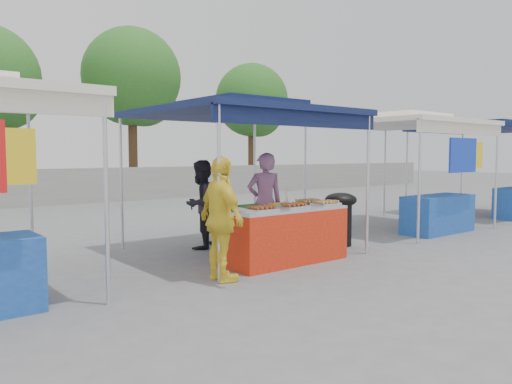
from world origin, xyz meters
TOP-DOWN VIEW (x-y plane):
  - ground_plane at (0.00, 0.00)m, footprint 80.00×80.00m
  - back_wall at (0.00, 11.00)m, footprint 40.00×0.25m
  - main_canopy at (0.00, 0.97)m, footprint 3.20×3.20m
  - neighbor_stall_right at (4.50, 0.57)m, footprint 3.20×3.20m
  - neighbor_stall_far at (8.50, 0.57)m, footprint 3.20×3.20m
  - tree_2 at (3.84, 13.15)m, footprint 3.91×3.91m
  - tree_3 at (10.22, 13.44)m, footprint 3.57×3.52m
  - vendor_table at (0.00, -0.10)m, footprint 2.00×0.80m
  - food_tray_fl at (-0.65, -0.34)m, footprint 0.42×0.30m
  - food_tray_fm at (-0.04, -0.34)m, footprint 0.42×0.30m
  - food_tray_fr at (0.67, -0.34)m, footprint 0.42×0.30m
  - food_tray_bl at (-0.59, -0.02)m, footprint 0.42×0.30m
  - food_tray_bm at (-0.01, -0.02)m, footprint 0.42×0.30m
  - food_tray_br at (0.61, -0.00)m, footprint 0.42×0.30m
  - cooking_pot at (-0.80, 0.26)m, footprint 0.27×0.27m
  - skewer_cup at (-0.06, -0.21)m, footprint 0.08×0.08m
  - wok_burner at (1.74, 0.29)m, footprint 0.58×0.58m
  - crate_left at (-0.35, 0.46)m, footprint 0.46×0.33m
  - crate_right at (0.31, 0.42)m, footprint 0.53×0.37m
  - crate_stacked at (0.31, 0.42)m, footprint 0.51×0.36m
  - vendor_woman at (0.29, 0.72)m, footprint 0.73×0.61m
  - helper_man at (-0.39, 1.67)m, footprint 0.94×0.85m
  - customer_person at (-1.44, -0.46)m, footprint 0.48×0.99m

SIDE VIEW (x-z plane):
  - ground_plane at x=0.00m, z-range 0.00..0.00m
  - crate_left at x=-0.35m, z-range 0.00..0.28m
  - crate_right at x=0.31m, z-range 0.00..0.32m
  - vendor_table at x=0.00m, z-range 0.00..0.85m
  - crate_stacked at x=0.31m, z-range 0.32..0.63m
  - wok_burner at x=1.74m, z-range 0.09..1.07m
  - back_wall at x=0.00m, z-range 0.00..1.20m
  - helper_man at x=-0.39m, z-range 0.00..1.57m
  - customer_person at x=-1.44m, z-range 0.00..1.64m
  - vendor_woman at x=0.29m, z-range 0.00..1.70m
  - food_tray_fl at x=-0.65m, z-range 0.85..0.92m
  - food_tray_fm at x=-0.04m, z-range 0.85..0.92m
  - food_tray_fr at x=0.67m, z-range 0.85..0.92m
  - food_tray_bl at x=-0.59m, z-range 0.85..0.92m
  - food_tray_bm at x=-0.01m, z-range 0.85..0.92m
  - food_tray_br at x=0.61m, z-range 0.85..0.92m
  - skewer_cup at x=-0.06m, z-range 0.85..0.95m
  - cooking_pot at x=-0.80m, z-range 0.85..1.00m
  - neighbor_stall_right at x=4.50m, z-range 0.32..2.89m
  - neighbor_stall_far at x=8.50m, z-range 0.32..2.89m
  - main_canopy at x=0.00m, z-range 1.08..3.65m
  - tree_3 at x=10.22m, z-range 1.11..7.16m
  - tree_2 at x=3.84m, z-range 1.24..7.96m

